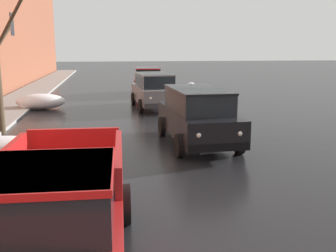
# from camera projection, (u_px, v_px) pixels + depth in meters

# --- Properties ---
(snow_bank_near_corner_left) EXTENTS (2.46, 1.20, 0.80)m
(snow_bank_near_corner_left) POSITION_uv_depth(u_px,v_px,m) (40.00, 102.00, 19.74)
(snow_bank_near_corner_left) COLOR white
(snow_bank_near_corner_left) RESTS_ON ground
(snow_bank_along_left_kerb) EXTENTS (2.22, 1.18, 0.61)m
(snow_bank_along_left_kerb) POSITION_uv_depth(u_px,v_px,m) (190.00, 87.00, 28.66)
(snow_bank_along_left_kerb) COLOR white
(snow_bank_along_left_kerb) RESTS_ON ground
(snow_bank_far_right_pile) EXTENTS (1.62, 0.94, 0.68)m
(snow_bank_far_right_pile) POSITION_uv_depth(u_px,v_px,m) (206.00, 96.00, 22.88)
(snow_bank_far_right_pile) COLOR white
(snow_bank_far_right_pile) RESTS_ON ground
(pickup_truck_red_approaching_near_lane) EXTENTS (2.26, 5.07, 1.76)m
(pickup_truck_red_approaching_near_lane) POSITION_uv_depth(u_px,v_px,m) (53.00, 218.00, 5.01)
(pickup_truck_red_approaching_near_lane) COLOR red
(pickup_truck_red_approaching_near_lane) RESTS_ON ground
(suv_black_parked_kerbside_close) EXTENTS (2.07, 4.69, 1.82)m
(suv_black_parked_kerbside_close) POSITION_uv_depth(u_px,v_px,m) (197.00, 114.00, 12.40)
(suv_black_parked_kerbside_close) COLOR black
(suv_black_parked_kerbside_close) RESTS_ON ground
(suv_grey_parked_kerbside_mid) EXTENTS (2.19, 4.79, 1.82)m
(suv_grey_parked_kerbside_mid) POSITION_uv_depth(u_px,v_px,m) (154.00, 89.00, 20.06)
(suv_grey_parked_kerbside_mid) COLOR slate
(suv_grey_parked_kerbside_mid) RESTS_ON ground
(suv_red_parked_far_down_block) EXTENTS (2.33, 4.50, 1.82)m
(suv_red_parked_far_down_block) POSITION_uv_depth(u_px,v_px,m) (148.00, 80.00, 26.27)
(suv_red_parked_far_down_block) COLOR red
(suv_red_parked_far_down_block) RESTS_ON ground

